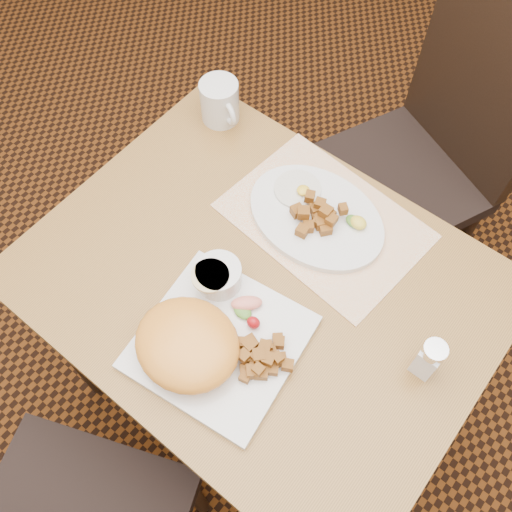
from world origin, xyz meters
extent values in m
plane|color=black|center=(0.00, 0.00, 0.00)|extent=(8.00, 8.00, 0.00)
cube|color=olive|center=(0.00, 0.00, 0.73)|extent=(0.90, 0.70, 0.03)
cylinder|color=black|center=(-0.40, -0.30, 0.36)|extent=(0.05, 0.05, 0.71)
cylinder|color=black|center=(-0.40, 0.30, 0.36)|extent=(0.05, 0.05, 0.71)
cylinder|color=black|center=(0.40, 0.30, 0.36)|extent=(0.05, 0.05, 0.71)
cylinder|color=black|center=(-0.25, -0.49, 0.21)|extent=(0.04, 0.04, 0.42)
cylinder|color=black|center=(0.08, -0.36, 0.21)|extent=(0.04, 0.04, 0.42)
cube|color=black|center=(0.01, 0.60, 0.45)|extent=(0.55, 0.55, 0.05)
cylinder|color=black|center=(0.24, 0.69, 0.21)|extent=(0.04, 0.04, 0.42)
cylinder|color=black|center=(0.10, 0.36, 0.21)|extent=(0.04, 0.04, 0.42)
cylinder|color=black|center=(-0.09, 0.84, 0.21)|extent=(0.04, 0.04, 0.42)
cylinder|color=black|center=(-0.23, 0.51, 0.21)|extent=(0.04, 0.04, 0.42)
cube|color=black|center=(0.09, 0.79, 0.72)|extent=(0.40, 0.21, 0.50)
cube|color=white|center=(0.02, 0.19, 0.75)|extent=(0.43, 0.32, 0.00)
cube|color=silver|center=(0.02, -0.15, 0.76)|extent=(0.31, 0.31, 0.02)
ellipsoid|color=#FB9F31|center=(-0.01, -0.20, 0.80)|extent=(0.20, 0.17, 0.07)
ellipsoid|color=#FB9F31|center=(0.02, -0.22, 0.78)|extent=(0.08, 0.07, 0.03)
ellipsoid|color=#FB9F31|center=(-0.07, -0.17, 0.78)|extent=(0.08, 0.07, 0.03)
cylinder|color=silver|center=(-0.05, -0.06, 0.79)|extent=(0.09, 0.09, 0.05)
cylinder|color=beige|center=(-0.06, -0.08, 0.81)|extent=(0.07, 0.07, 0.01)
ellipsoid|color=#387223|center=(0.02, -0.08, 0.77)|extent=(0.04, 0.03, 0.01)
ellipsoid|color=red|center=(0.05, -0.09, 0.78)|extent=(0.03, 0.03, 0.03)
ellipsoid|color=#F28C72|center=(0.02, -0.07, 0.78)|extent=(0.06, 0.06, 0.02)
cylinder|color=white|center=(-0.07, 0.21, 0.77)|extent=(0.10, 0.10, 0.01)
ellipsoid|color=yellow|center=(-0.05, 0.21, 0.78)|extent=(0.03, 0.03, 0.01)
ellipsoid|color=#387223|center=(0.08, 0.21, 0.78)|extent=(0.04, 0.03, 0.01)
ellipsoid|color=yellow|center=(0.08, 0.22, 0.78)|extent=(0.04, 0.03, 0.02)
cube|color=white|center=(0.34, 0.04, 0.79)|extent=(0.04, 0.04, 0.08)
cylinder|color=silver|center=(0.34, 0.04, 0.84)|extent=(0.04, 0.04, 0.02)
cylinder|color=silver|center=(-0.34, 0.28, 0.80)|extent=(0.09, 0.09, 0.10)
torus|color=silver|center=(-0.30, 0.26, 0.80)|extent=(0.06, 0.03, 0.06)
cube|color=#8F5317|center=(0.13, -0.12, 0.78)|extent=(0.03, 0.03, 0.02)
cube|color=#8F5317|center=(0.11, -0.09, 0.78)|extent=(0.03, 0.03, 0.02)
cube|color=#8F5317|center=(0.12, -0.13, 0.79)|extent=(0.03, 0.03, 0.02)
cube|color=#8F5317|center=(0.12, -0.15, 0.78)|extent=(0.03, 0.03, 0.02)
cube|color=#8F5317|center=(0.13, -0.12, 0.79)|extent=(0.02, 0.02, 0.02)
cube|color=#8F5317|center=(0.08, -0.13, 0.78)|extent=(0.03, 0.03, 0.02)
cube|color=#8F5317|center=(0.11, -0.18, 0.77)|extent=(0.02, 0.02, 0.02)
cube|color=#8F5317|center=(0.11, -0.15, 0.78)|extent=(0.03, 0.03, 0.02)
cube|color=#8F5317|center=(0.14, -0.14, 0.77)|extent=(0.03, 0.03, 0.02)
cube|color=#8F5317|center=(0.10, -0.12, 0.79)|extent=(0.03, 0.03, 0.02)
cube|color=#8F5317|center=(0.11, -0.16, 0.78)|extent=(0.03, 0.03, 0.02)
cube|color=#8F5317|center=(0.11, -0.11, 0.78)|extent=(0.03, 0.03, 0.02)
cube|color=#8F5317|center=(0.12, -0.16, 0.79)|extent=(0.02, 0.02, 0.02)
cube|color=#8F5317|center=(0.10, -0.17, 0.77)|extent=(0.02, 0.02, 0.02)
cube|color=#8F5317|center=(0.12, -0.15, 0.77)|extent=(0.02, 0.02, 0.02)
cube|color=#8F5317|center=(0.15, -0.11, 0.78)|extent=(0.03, 0.03, 0.02)
cube|color=#8F5317|center=(0.10, -0.11, 0.79)|extent=(0.02, 0.02, 0.01)
cube|color=#8F5317|center=(0.08, -0.13, 0.79)|extent=(0.02, 0.03, 0.02)
cube|color=#8F5317|center=(0.14, -0.11, 0.78)|extent=(0.03, 0.03, 0.02)
cube|color=#8F5317|center=(0.07, -0.14, 0.79)|extent=(0.02, 0.02, 0.02)
cube|color=#8F5317|center=(0.09, -0.14, 0.78)|extent=(0.03, 0.03, 0.02)
cube|color=#8F5317|center=(0.08, -0.15, 0.79)|extent=(0.02, 0.02, 0.02)
cube|color=#8F5317|center=(0.10, -0.14, 0.79)|extent=(0.02, 0.02, 0.02)
cube|color=#8F5317|center=(0.10, -0.14, 0.78)|extent=(0.03, 0.03, 0.02)
cube|color=#8F5317|center=(0.10, -0.14, 0.79)|extent=(0.03, 0.03, 0.02)
cube|color=#8F5317|center=(0.10, -0.14, 0.77)|extent=(0.02, 0.02, 0.02)
cube|color=#8F5317|center=(0.07, -0.12, 0.78)|extent=(0.03, 0.03, 0.02)
cube|color=#8F5317|center=(0.11, -0.09, 0.78)|extent=(0.03, 0.03, 0.02)
cube|color=#8F5317|center=(0.02, 0.17, 0.78)|extent=(0.03, 0.03, 0.02)
cube|color=#8F5317|center=(-0.03, 0.16, 0.78)|extent=(0.03, 0.03, 0.02)
cube|color=#8F5317|center=(0.02, 0.17, 0.78)|extent=(0.03, 0.03, 0.02)
cube|color=#8F5317|center=(0.02, 0.17, 0.78)|extent=(0.03, 0.03, 0.02)
cube|color=#8F5317|center=(0.04, 0.18, 0.80)|extent=(0.02, 0.02, 0.02)
cube|color=#8F5317|center=(0.01, 0.19, 0.78)|extent=(0.03, 0.03, 0.02)
cube|color=#8F5317|center=(0.00, 0.19, 0.80)|extent=(0.03, 0.03, 0.02)
cube|color=#8F5317|center=(0.01, 0.14, 0.78)|extent=(0.03, 0.03, 0.02)
cube|color=#8F5317|center=(0.01, 0.18, 0.78)|extent=(0.03, 0.03, 0.02)
cube|color=#8F5317|center=(-0.02, 0.20, 0.80)|extent=(0.03, 0.03, 0.02)
cube|color=#8F5317|center=(-0.01, 0.15, 0.80)|extent=(0.03, 0.03, 0.02)
cube|color=#8F5317|center=(0.01, 0.13, 0.78)|extent=(0.03, 0.02, 0.02)
cube|color=#8F5317|center=(0.05, 0.21, 0.80)|extent=(0.03, 0.03, 0.02)
cube|color=#8F5317|center=(0.03, 0.19, 0.78)|extent=(0.02, 0.02, 0.02)
cube|color=#8F5317|center=(0.02, 0.18, 0.80)|extent=(0.02, 0.02, 0.02)
cube|color=#8F5317|center=(0.03, 0.19, 0.78)|extent=(0.02, 0.02, 0.02)
cube|color=#8F5317|center=(0.03, 0.18, 0.79)|extent=(0.02, 0.02, 0.02)
cube|color=#8F5317|center=(0.04, 0.16, 0.78)|extent=(0.04, 0.04, 0.02)
cube|color=#8F5317|center=(0.00, 0.19, 0.78)|extent=(0.03, 0.03, 0.02)
camera|label=1|loc=(0.32, -0.41, 1.75)|focal=40.00mm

